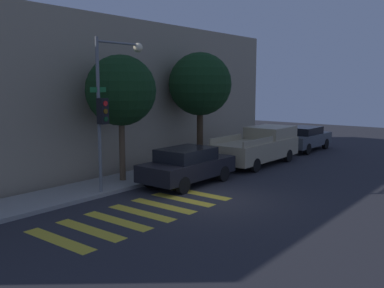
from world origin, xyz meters
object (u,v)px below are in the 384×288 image
sedan_middle (305,138)px  tree_midblock (200,85)px  pickup_truck (259,146)px  sedan_near_corner (187,165)px  traffic_light_pole (110,95)px  tree_near_corner (121,91)px

sedan_middle → tree_midblock: size_ratio=0.79×
pickup_truck → sedan_middle: bearing=0.0°
sedan_middle → tree_midblock: (-7.62, 2.17, 3.20)m
sedan_near_corner → sedan_middle: size_ratio=0.96×
tree_midblock → sedan_middle: bearing=-15.9°
traffic_light_pole → sedan_middle: size_ratio=1.28×
traffic_light_pole → pickup_truck: traffic_light_pole is taller
tree_near_corner → pickup_truck: bearing=-16.7°
sedan_near_corner → sedan_middle: 11.30m
pickup_truck → sedan_middle: 5.56m
sedan_middle → tree_midblock: bearing=164.1°
sedan_near_corner → tree_near_corner: tree_near_corner is taller
traffic_light_pole → sedan_middle: bearing=-5.1°
tree_near_corner → sedan_near_corner: bearing=-55.7°
sedan_middle → tree_near_corner: size_ratio=0.85×
sedan_middle → tree_near_corner: 13.29m
traffic_light_pole → sedan_near_corner: 4.18m
sedan_near_corner → pickup_truck: bearing=0.0°
sedan_near_corner → pickup_truck: (5.74, 0.00, 0.14)m
tree_midblock → pickup_truck: bearing=-46.4°
sedan_middle → tree_near_corner: bearing=170.4°
sedan_near_corner → pickup_truck: 5.75m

